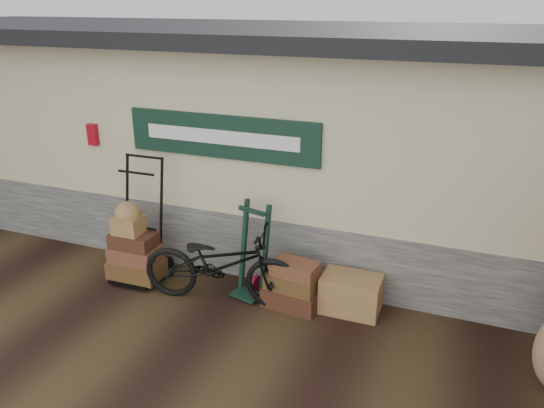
# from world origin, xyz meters

# --- Properties ---
(ground) EXTENTS (80.00, 80.00, 0.00)m
(ground) POSITION_xyz_m (0.00, 0.00, 0.00)
(ground) COLOR black
(ground) RESTS_ON ground
(station_building) EXTENTS (14.40, 4.10, 3.20)m
(station_building) POSITION_xyz_m (-0.01, 2.74, 1.61)
(station_building) COLOR #4C4C47
(station_building) RESTS_ON ground
(porter_trolley) EXTENTS (0.86, 0.65, 1.69)m
(porter_trolley) POSITION_xyz_m (-1.33, 0.54, 0.85)
(porter_trolley) COLOR black
(porter_trolley) RESTS_ON ground
(green_barrow) EXTENTS (0.53, 0.48, 1.23)m
(green_barrow) POSITION_xyz_m (0.25, 0.63, 0.61)
(green_barrow) COLOR black
(green_barrow) RESTS_ON ground
(suitcase_stack) EXTENTS (0.73, 0.50, 0.61)m
(suitcase_stack) POSITION_xyz_m (0.82, 0.55, 0.31)
(suitcase_stack) COLOR #3C2613
(suitcase_stack) RESTS_ON ground
(wicker_hamper) EXTENTS (0.71, 0.47, 0.46)m
(wicker_hamper) POSITION_xyz_m (1.51, 0.70, 0.23)
(wicker_hamper) COLOR olive
(wicker_hamper) RESTS_ON ground
(bicycle) EXTENTS (1.00, 2.08, 1.16)m
(bicycle) POSITION_xyz_m (-0.04, 0.32, 0.58)
(bicycle) COLOR black
(bicycle) RESTS_ON ground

